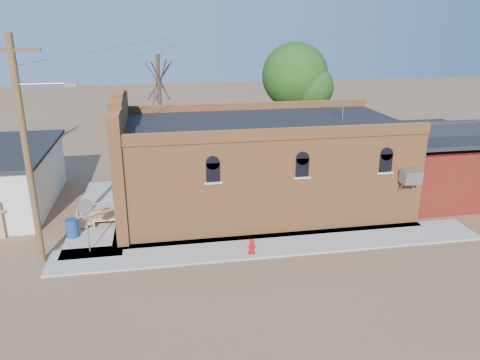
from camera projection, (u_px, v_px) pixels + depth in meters
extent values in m
plane|color=brown|center=(244.00, 258.00, 19.49)|extent=(120.00, 120.00, 0.00)
cube|color=#9E9991|center=(274.00, 245.00, 20.57)|extent=(19.00, 2.20, 0.08)
cube|color=#9E9991|center=(102.00, 213.00, 24.01)|extent=(2.60, 10.00, 0.08)
cube|color=#B36936|center=(262.00, 166.00, 24.23)|extent=(14.00, 7.00, 4.50)
cube|color=black|center=(263.00, 123.00, 23.49)|extent=(13.80, 6.80, 0.12)
cube|color=#B36936|center=(123.00, 161.00, 22.84)|extent=(0.50, 7.40, 5.80)
cube|color=navy|center=(113.00, 145.00, 21.32)|extent=(0.08, 1.10, 1.56)
cube|color=gray|center=(411.00, 177.00, 21.46)|extent=(0.85, 0.65, 0.60)
cube|color=#621A10|center=(428.00, 169.00, 26.04)|extent=(5.00, 6.00, 3.20)
cylinder|color=brown|center=(27.00, 156.00, 17.78)|extent=(0.26, 0.26, 9.00)
cube|color=brown|center=(11.00, 50.00, 16.54)|extent=(2.00, 0.12, 0.12)
cylinder|color=gray|center=(42.00, 84.00, 17.07)|extent=(1.80, 0.08, 0.08)
cube|color=gray|center=(71.00, 85.00, 17.26)|extent=(0.45, 0.22, 0.14)
cylinder|color=#4B362B|center=(160.00, 114.00, 29.90)|extent=(0.24, 0.24, 7.50)
cylinder|color=#4B362B|center=(293.00, 117.00, 32.07)|extent=(0.28, 0.28, 6.30)
sphere|color=#154313|center=(295.00, 76.00, 31.18)|extent=(4.40, 4.40, 4.40)
cylinder|color=red|center=(252.00, 253.00, 19.72)|extent=(0.37, 0.37, 0.06)
cylinder|color=red|center=(252.00, 247.00, 19.63)|extent=(0.25, 0.25, 0.51)
sphere|color=red|center=(252.00, 241.00, 19.54)|extent=(0.20, 0.20, 0.20)
cylinder|color=red|center=(252.00, 248.00, 19.51)|extent=(0.12, 0.13, 0.09)
cylinder|color=red|center=(249.00, 247.00, 19.61)|extent=(0.13, 0.12, 0.09)
cylinder|color=red|center=(255.00, 246.00, 19.65)|extent=(0.13, 0.12, 0.09)
cylinder|color=gray|center=(87.00, 228.00, 19.57)|extent=(0.07, 0.07, 2.14)
cylinder|color=gray|center=(85.00, 207.00, 19.24)|extent=(0.64, 0.16, 0.64)
cylinder|color=red|center=(85.00, 206.00, 19.27)|extent=(0.64, 0.16, 0.64)
cylinder|color=navy|center=(72.00, 228.00, 21.14)|extent=(0.61, 0.61, 0.84)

